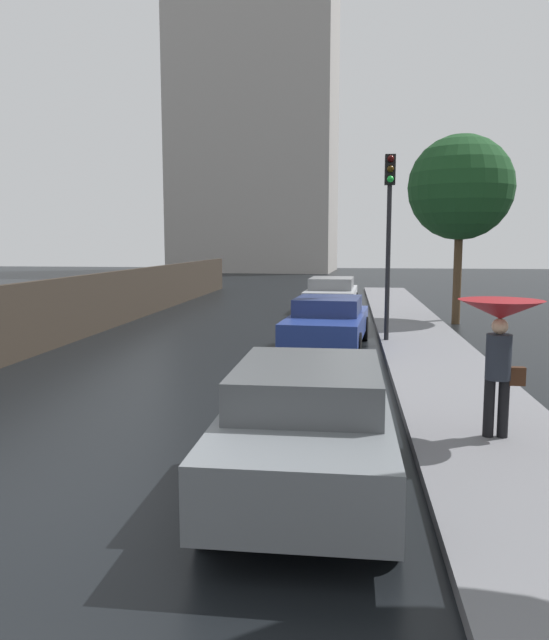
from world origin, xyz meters
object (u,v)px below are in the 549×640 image
car_silver_near_kerb (332,293)px  traffic_light (389,214)px  street_tree_mid (461,188)px  pedestrian_with_umbrella_near (500,326)px  car_blue_far_ahead (328,322)px  car_grey_mid_road (309,421)px

car_silver_near_kerb → traffic_light: bearing=-75.5°
street_tree_mid → car_silver_near_kerb: bearing=141.8°
car_silver_near_kerb → pedestrian_with_umbrella_near: size_ratio=2.55×
car_blue_far_ahead → pedestrian_with_umbrella_near: 7.74m
car_grey_mid_road → pedestrian_with_umbrella_near: 2.95m
car_grey_mid_road → street_tree_mid: size_ratio=0.71×
traffic_light → street_tree_mid: size_ratio=0.78×
street_tree_mid → pedestrian_with_umbrella_near: bearing=-97.1°
car_silver_near_kerb → pedestrian_with_umbrella_near: pedestrian_with_umbrella_near is taller
traffic_light → car_silver_near_kerb: bearing=102.0°
car_silver_near_kerb → car_grey_mid_road: size_ratio=1.06×
pedestrian_with_umbrella_near → traffic_light: size_ratio=0.38×
car_silver_near_kerb → pedestrian_with_umbrella_near: 16.09m
car_grey_mid_road → street_tree_mid: street_tree_mid is taller
car_blue_far_ahead → street_tree_mid: bearing=57.1°
pedestrian_with_umbrella_near → traffic_light: (-0.95, 8.00, 1.79)m
car_grey_mid_road → traffic_light: (1.40, 9.54, 2.67)m
traffic_light → car_blue_far_ahead: bearing=-154.7°
traffic_light → street_tree_mid: (2.52, 4.56, 1.02)m
car_blue_far_ahead → traffic_light: traffic_light is taller
street_tree_mid → car_blue_far_ahead: bearing=-127.4°
car_silver_near_kerb → traffic_light: 8.47m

